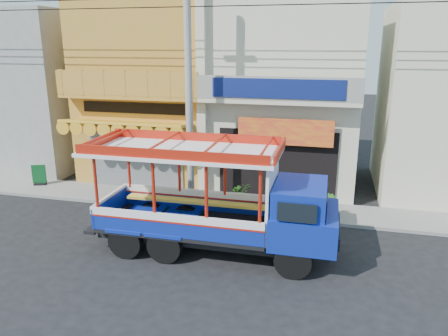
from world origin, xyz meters
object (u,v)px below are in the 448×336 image
Objects in this scene: songthaew_truck at (231,202)px; potted_plant_a at (241,192)px; potted_plant_b at (330,206)px; potted_plant_c at (309,199)px; utility_pole at (193,76)px; green_sign at (39,176)px.

potted_plant_a is at bearing 97.57° from songthaew_truck.
potted_plant_c reaches higher than potted_plant_b.
utility_pole reaches higher than green_sign.
green_sign is at bearing 36.21° from potted_plant_b.
green_sign is at bearing 150.67° from potted_plant_a.
utility_pole is at bearing -7.04° from green_sign.
utility_pole is 4.84m from potted_plant_a.
potted_plant_c is at bearing 1.64° from potted_plant_b.
utility_pole is 33.19× the size of potted_plant_a.
potted_plant_b is 0.95m from potted_plant_c.
utility_pole is 31.09× the size of green_sign.
utility_pole reaches higher than potted_plant_a.
potted_plant_b reaches higher than potted_plant_a.
potted_plant_c is at bearing -31.95° from potted_plant_a.
utility_pole is 5.08m from songthaew_truck.
potted_plant_b is at bearing 1.66° from utility_pole.
songthaew_truck is 10.45m from green_sign.
green_sign is 1.07× the size of potted_plant_a.
utility_pole is at bearing 41.45° from potted_plant_b.
potted_plant_b is at bearing 49.48° from potted_plant_c.
songthaew_truck is at bearing -23.01° from green_sign.
songthaew_truck reaches higher than green_sign.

